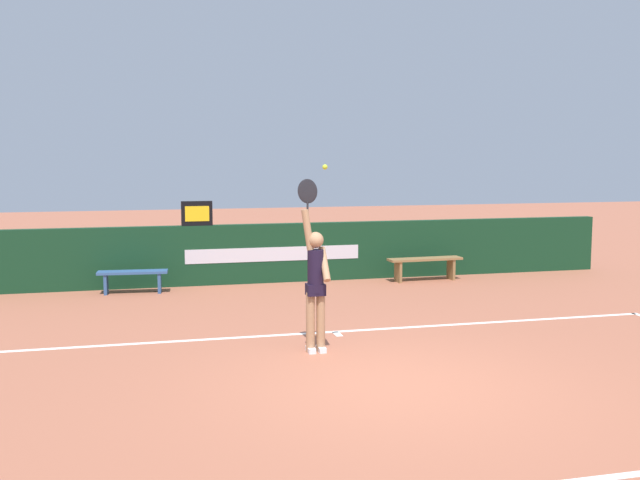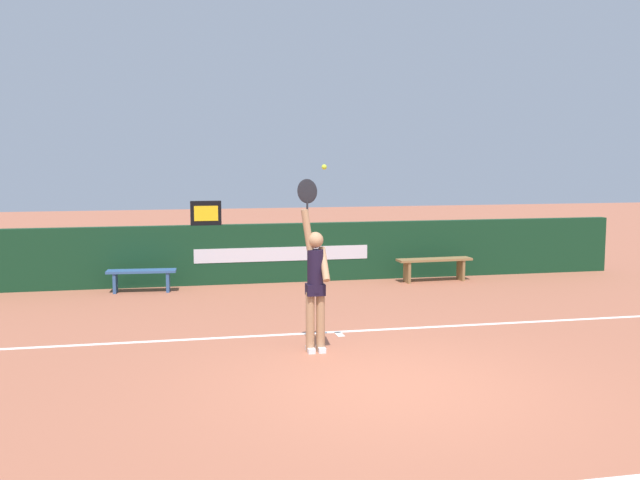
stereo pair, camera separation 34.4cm
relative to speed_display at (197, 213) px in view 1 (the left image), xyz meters
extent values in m
plane|color=#A75E44|center=(1.75, -7.43, -1.54)|extent=(60.00, 60.00, 0.00)
cube|color=white|center=(1.75, -4.73, -1.54)|extent=(10.92, 0.11, 0.00)
cube|color=white|center=(1.75, -4.88, -1.54)|extent=(0.11, 0.30, 0.00)
cube|color=#11371E|center=(1.75, 0.00, -0.90)|extent=(15.43, 0.22, 1.29)
cube|color=silver|center=(1.63, -0.11, -0.91)|extent=(3.81, 0.01, 0.30)
cube|color=black|center=(0.00, 0.00, 0.00)|extent=(0.64, 0.19, 0.51)
cube|color=yellow|center=(0.00, -0.10, 0.00)|extent=(0.50, 0.01, 0.32)
cylinder|color=#AA7C56|center=(1.26, -5.78, -1.12)|extent=(0.12, 0.12, 0.85)
cylinder|color=#AA7C56|center=(1.11, -5.78, -1.12)|extent=(0.12, 0.12, 0.85)
cube|color=white|center=(1.26, -5.80, -1.51)|extent=(0.10, 0.24, 0.07)
cube|color=white|center=(1.11, -5.80, -1.51)|extent=(0.10, 0.24, 0.07)
cylinder|color=black|center=(1.18, -5.78, -0.39)|extent=(0.23, 0.23, 0.60)
cube|color=black|center=(1.18, -5.78, -0.65)|extent=(0.26, 0.22, 0.16)
sphere|color=#AA7C56|center=(1.18, -5.78, 0.05)|extent=(0.23, 0.23, 0.23)
cylinder|color=#AA7C56|center=(1.07, -5.78, 0.20)|extent=(0.18, 0.10, 0.58)
cylinder|color=#AA7C56|center=(1.29, -5.84, -0.29)|extent=(0.11, 0.38, 0.47)
ellipsoid|color=black|center=(1.07, -5.78, 0.73)|extent=(0.32, 0.03, 0.37)
cylinder|color=black|center=(1.07, -5.78, 0.54)|extent=(0.03, 0.03, 0.18)
sphere|color=#C6E031|center=(1.25, -6.03, 1.06)|extent=(0.07, 0.07, 0.07)
cube|color=#31548A|center=(-1.35, -0.60, -1.11)|extent=(1.40, 0.47, 0.05)
cube|color=#31548A|center=(-1.87, -0.56, -1.33)|extent=(0.08, 0.32, 0.43)
cube|color=#31548A|center=(-0.82, -0.64, -1.33)|extent=(0.08, 0.32, 0.43)
cube|color=olive|center=(4.92, -0.65, -1.06)|extent=(1.69, 0.43, 0.05)
cube|color=olive|center=(4.28, -0.68, -1.30)|extent=(0.07, 0.32, 0.49)
cube|color=olive|center=(5.56, -0.62, -1.30)|extent=(0.07, 0.32, 0.49)
camera|label=1|loc=(-1.21, -15.62, 1.22)|focal=41.12mm
camera|label=2|loc=(-0.87, -15.69, 1.22)|focal=41.12mm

